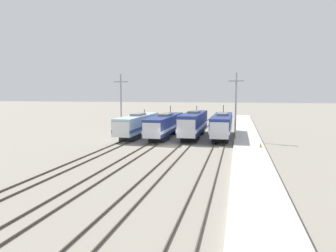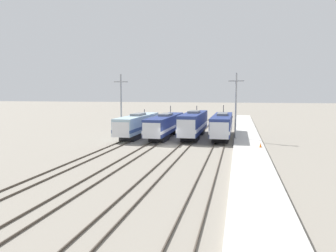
{
  "view_description": "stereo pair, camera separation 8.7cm",
  "coord_description": "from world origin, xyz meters",
  "px_view_note": "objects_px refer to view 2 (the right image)",
  "views": [
    {
      "loc": [
        9.48,
        -43.99,
        7.4
      ],
      "look_at": [
        -0.77,
        3.72,
        2.39
      ],
      "focal_mm": 35.0,
      "sensor_mm": 36.0,
      "label": 1
    },
    {
      "loc": [
        9.57,
        -43.98,
        7.4
      ],
      "look_at": [
        -0.77,
        3.72,
        2.39
      ],
      "focal_mm": 35.0,
      "sensor_mm": 36.0,
      "label": 2
    }
  ],
  "objects_px": {
    "catenary_tower_left": "(121,104)",
    "traffic_cone": "(261,145)",
    "locomotive_far_left": "(137,125)",
    "locomotive_center_right": "(193,124)",
    "catenary_tower_right": "(236,105)",
    "locomotive_far_right": "(222,125)",
    "locomotive_center_left": "(165,125)"
  },
  "relations": [
    {
      "from": "catenary_tower_left",
      "to": "traffic_cone",
      "type": "distance_m",
      "value": 23.83
    },
    {
      "from": "locomotive_far_left",
      "to": "locomotive_center_right",
      "type": "relative_size",
      "value": 1.01
    },
    {
      "from": "locomotive_far_left",
      "to": "catenary_tower_right",
      "type": "relative_size",
      "value": 1.64
    },
    {
      "from": "catenary_tower_left",
      "to": "locomotive_center_right",
      "type": "bearing_deg",
      "value": 9.59
    },
    {
      "from": "locomotive_far_right",
      "to": "locomotive_center_left",
      "type": "bearing_deg",
      "value": -175.6
    },
    {
      "from": "catenary_tower_left",
      "to": "locomotive_far_left",
      "type": "bearing_deg",
      "value": 17.01
    },
    {
      "from": "locomotive_far_right",
      "to": "traffic_cone",
      "type": "relative_size",
      "value": 28.81
    },
    {
      "from": "catenary_tower_left",
      "to": "traffic_cone",
      "type": "height_order",
      "value": "catenary_tower_left"
    },
    {
      "from": "locomotive_far_left",
      "to": "traffic_cone",
      "type": "xyz_separation_m",
      "value": [
        19.38,
        -8.83,
        -1.38
      ]
    },
    {
      "from": "catenary_tower_right",
      "to": "locomotive_center_left",
      "type": "bearing_deg",
      "value": 173.69
    },
    {
      "from": "catenary_tower_right",
      "to": "locomotive_far_left",
      "type": "bearing_deg",
      "value": 177.26
    },
    {
      "from": "catenary_tower_left",
      "to": "catenary_tower_right",
      "type": "bearing_deg",
      "value": 0.0
    },
    {
      "from": "locomotive_center_right",
      "to": "traffic_cone",
      "type": "height_order",
      "value": "locomotive_center_right"
    },
    {
      "from": "traffic_cone",
      "to": "locomotive_center_left",
      "type": "bearing_deg",
      "value": 147.68
    },
    {
      "from": "locomotive_far_right",
      "to": "locomotive_center_right",
      "type": "bearing_deg",
      "value": 179.8
    },
    {
      "from": "locomotive_center_right",
      "to": "locomotive_far_right",
      "type": "height_order",
      "value": "locomotive_far_right"
    },
    {
      "from": "locomotive_center_right",
      "to": "catenary_tower_right",
      "type": "height_order",
      "value": "catenary_tower_right"
    },
    {
      "from": "locomotive_center_left",
      "to": "locomotive_far_right",
      "type": "height_order",
      "value": "locomotive_far_right"
    },
    {
      "from": "locomotive_center_right",
      "to": "catenary_tower_left",
      "type": "height_order",
      "value": "catenary_tower_left"
    },
    {
      "from": "catenary_tower_left",
      "to": "catenary_tower_right",
      "type": "distance_m",
      "value": 18.59
    },
    {
      "from": "locomotive_far_left",
      "to": "locomotive_center_left",
      "type": "distance_m",
      "value": 4.67
    },
    {
      "from": "locomotive_center_left",
      "to": "traffic_cone",
      "type": "bearing_deg",
      "value": -32.32
    },
    {
      "from": "locomotive_far_left",
      "to": "locomotive_far_right",
      "type": "distance_m",
      "value": 13.99
    },
    {
      "from": "locomotive_center_right",
      "to": "catenary_tower_left",
      "type": "relative_size",
      "value": 1.62
    },
    {
      "from": "locomotive_far_left",
      "to": "locomotive_far_right",
      "type": "relative_size",
      "value": 1.01
    },
    {
      "from": "catenary_tower_right",
      "to": "traffic_cone",
      "type": "relative_size",
      "value": 17.65
    },
    {
      "from": "locomotive_far_left",
      "to": "catenary_tower_left",
      "type": "xyz_separation_m",
      "value": [
        -2.52,
        -0.77,
        3.48
      ]
    },
    {
      "from": "catenary_tower_right",
      "to": "traffic_cone",
      "type": "bearing_deg",
      "value": -67.7
    },
    {
      "from": "locomotive_far_left",
      "to": "traffic_cone",
      "type": "relative_size",
      "value": 28.99
    },
    {
      "from": "catenary_tower_right",
      "to": "traffic_cone",
      "type": "height_order",
      "value": "catenary_tower_right"
    },
    {
      "from": "catenary_tower_left",
      "to": "catenary_tower_right",
      "type": "relative_size",
      "value": 1.0
    },
    {
      "from": "locomotive_far_left",
      "to": "locomotive_center_right",
      "type": "height_order",
      "value": "locomotive_center_right"
    }
  ]
}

